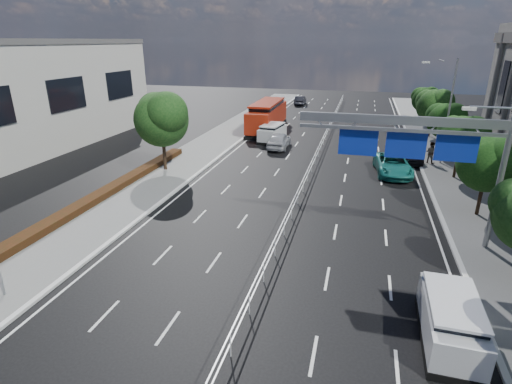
% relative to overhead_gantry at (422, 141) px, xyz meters
% --- Properties ---
extents(ground, '(160.00, 160.00, 0.00)m').
position_rel_overhead_gantry_xyz_m(ground, '(-6.74, -10.05, -5.61)').
color(ground, black).
rests_on(ground, ground).
extents(kerb_near, '(0.25, 140.00, 0.15)m').
position_rel_overhead_gantry_xyz_m(kerb_near, '(-15.74, -10.05, -5.54)').
color(kerb_near, silver).
rests_on(kerb_near, ground).
extents(median_fence, '(0.05, 85.00, 1.02)m').
position_rel_overhead_gantry_xyz_m(median_fence, '(-6.74, 12.45, -5.08)').
color(median_fence, silver).
rests_on(median_fence, ground).
extents(hedge_near, '(1.00, 36.00, 0.44)m').
position_rel_overhead_gantry_xyz_m(hedge_near, '(-20.04, -5.05, -5.25)').
color(hedge_near, black).
rests_on(hedge_near, sidewalk_near).
extents(overhead_gantry, '(10.24, 0.38, 7.45)m').
position_rel_overhead_gantry_xyz_m(overhead_gantry, '(0.00, 0.00, 0.00)').
color(overhead_gantry, gray).
rests_on(overhead_gantry, ground).
extents(streetlight_far, '(2.78, 2.40, 9.00)m').
position_rel_overhead_gantry_xyz_m(streetlight_far, '(3.76, 15.95, -0.40)').
color(streetlight_far, gray).
rests_on(streetlight_far, ground).
extents(near_tree_back, '(4.84, 4.51, 6.69)m').
position_rel_overhead_gantry_xyz_m(near_tree_back, '(-18.68, 7.92, -1.00)').
color(near_tree_back, black).
rests_on(near_tree_back, ground).
extents(far_tree_d, '(3.85, 3.59, 5.34)m').
position_rel_overhead_gantry_xyz_m(far_tree_d, '(4.51, 4.42, -1.92)').
color(far_tree_d, black).
rests_on(far_tree_d, ground).
extents(far_tree_e, '(3.63, 3.38, 5.13)m').
position_rel_overhead_gantry_xyz_m(far_tree_e, '(4.51, 11.93, -2.05)').
color(far_tree_e, black).
rests_on(far_tree_e, ground).
extents(far_tree_f, '(3.52, 3.28, 5.02)m').
position_rel_overhead_gantry_xyz_m(far_tree_f, '(4.50, 19.43, -2.12)').
color(far_tree_f, black).
rests_on(far_tree_f, ground).
extents(far_tree_g, '(3.96, 3.69, 5.45)m').
position_rel_overhead_gantry_xyz_m(far_tree_g, '(4.51, 26.92, -1.85)').
color(far_tree_g, black).
rests_on(far_tree_g, ground).
extents(far_tree_h, '(3.41, 3.18, 4.91)m').
position_rel_overhead_gantry_xyz_m(far_tree_h, '(4.50, 34.43, -2.18)').
color(far_tree_h, black).
rests_on(far_tree_h, ground).
extents(white_minivan, '(2.48, 4.59, 1.90)m').
position_rel_overhead_gantry_xyz_m(white_minivan, '(-12.33, 20.52, -4.67)').
color(white_minivan, black).
rests_on(white_minivan, ground).
extents(red_bus, '(2.85, 11.57, 3.45)m').
position_rel_overhead_gantry_xyz_m(red_bus, '(-14.24, 26.15, -3.81)').
color(red_bus, black).
rests_on(red_bus, ground).
extents(near_car_silver, '(1.94, 4.77, 1.62)m').
position_rel_overhead_gantry_xyz_m(near_car_silver, '(-11.01, 17.88, -4.79)').
color(near_car_silver, '#9B9DA2').
rests_on(near_car_silver, ground).
extents(near_car_dark, '(1.65, 4.48, 1.46)m').
position_rel_overhead_gantry_xyz_m(near_car_dark, '(-13.48, 47.45, -4.87)').
color(near_car_dark, black).
rests_on(near_car_dark, ground).
extents(silver_minivan, '(1.93, 4.39, 1.81)m').
position_rel_overhead_gantry_xyz_m(silver_minivan, '(0.70, -8.05, -4.72)').
color(silver_minivan, black).
rests_on(silver_minivan, ground).
extents(parked_car_teal, '(3.18, 5.92, 1.58)m').
position_rel_overhead_gantry_xyz_m(parked_car_teal, '(-0.24, 11.95, -4.82)').
color(parked_car_teal, '#186C66').
rests_on(parked_car_teal, ground).
extents(parked_car_dark, '(2.23, 4.89, 1.39)m').
position_rel_overhead_gantry_xyz_m(parked_car_dark, '(1.44, 16.38, -4.91)').
color(parked_car_dark, black).
rests_on(parked_car_dark, ground).
extents(pedestrian_b, '(1.16, 1.10, 1.90)m').
position_rel_overhead_gantry_xyz_m(pedestrian_b, '(3.11, 15.71, -4.52)').
color(pedestrian_b, gray).
rests_on(pedestrian_b, sidewalk_far).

